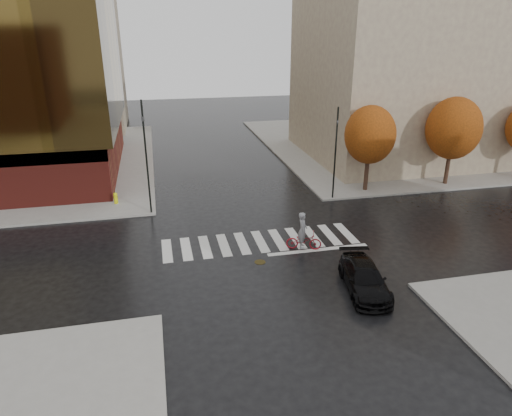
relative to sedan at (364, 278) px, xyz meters
The scene contains 13 objects.
ground 6.95m from the sedan, 122.18° to the left, with size 120.00×120.00×0.00m, color black.
sidewalk_ne 31.96m from the sedan, 57.18° to the left, with size 30.00×30.00×0.15m, color gray.
crosswalk 7.37m from the sedan, 120.10° to the left, with size 12.00×3.00×0.01m, color silver.
building_ne_tan 27.78m from the sedan, 59.77° to the left, with size 16.00×16.00×18.00m, color gray.
building_nw_far 48.10m from the sedan, 114.67° to the left, with size 14.00×12.00×20.00m, color gray.
tree_ne_a 15.17m from the sedan, 64.51° to the left, with size 3.80×3.80×6.50m.
tree_ne_b 19.20m from the sedan, 44.86° to the left, with size 4.20×4.20×6.89m.
sedan is the anchor object (origin of this frame).
cyclist 5.08m from the sedan, 107.21° to the left, with size 2.13×1.29×2.28m.
traffic_light_nw 16.19m from the sedan, 129.40° to the left, with size 0.19×0.16×7.58m.
traffic_light_ne 12.97m from the sedan, 75.28° to the left, with size 0.17×0.19×6.66m.
fire_hydrant 19.03m from the sedan, 130.76° to the left, with size 0.29×0.29×0.82m.
manhole 5.79m from the sedan, 138.01° to the left, with size 0.61×0.61×0.01m, color #3F3516.
Camera 1 is at (-5.65, -23.42, 11.97)m, focal length 32.00 mm.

